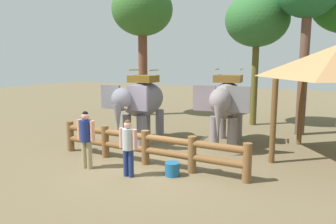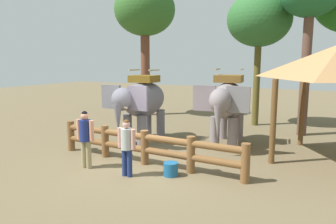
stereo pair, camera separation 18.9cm
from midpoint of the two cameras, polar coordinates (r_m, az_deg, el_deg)
name	(u,v)px [view 1 (the left image)]	position (r m, az deg, el deg)	size (l,w,h in m)	color
ground_plane	(143,165)	(9.86, -5.02, -9.45)	(60.00, 60.00, 0.00)	brown
log_fence	(145,145)	(9.82, -4.60, -5.86)	(6.46, 0.45, 1.05)	brown
elephant_near_left	(141,101)	(12.41, -5.26, 1.88)	(1.87, 3.28, 2.82)	slate
elephant_center	(227,102)	(12.05, 9.92, 1.68)	(1.90, 3.38, 2.86)	gray
tourist_woman_in_black	(128,144)	(8.76, -7.72, -5.65)	(0.56, 0.31, 1.58)	navy
tourist_man_in_blue	(86,136)	(9.64, -14.89, -4.08)	(0.60, 0.34, 1.70)	#998B62
tree_far_left	(142,12)	(18.87, -4.89, 17.30)	(3.42, 3.42, 7.43)	brown
tree_far_right	(257,21)	(16.27, 15.21, 15.40)	(3.01, 3.01, 6.34)	brown
feed_bucket	(172,169)	(8.95, 0.15, -10.12)	(0.40, 0.40, 0.37)	#19598C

